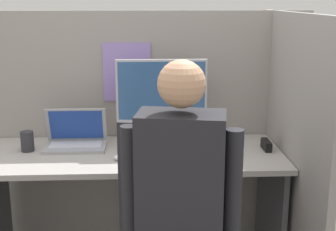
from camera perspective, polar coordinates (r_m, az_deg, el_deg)
The scene contains 11 objects.
cubicle_panel_back at distance 2.94m, azimuth -4.13°, elevation -2.15°, with size 2.16×0.05×1.51m.
cubicle_panel_right at distance 2.67m, azimuth 14.43°, elevation -4.35°, with size 0.04×1.27×1.51m.
desk at distance 2.68m, azimuth -4.22°, elevation -8.01°, with size 1.66×0.64×0.75m.
paper_box at distance 2.74m, azimuth -0.77°, elevation -2.80°, with size 0.29×0.24×0.07m.
monitor at distance 2.68m, azimuth -0.79°, elevation 2.30°, with size 0.52×0.23×0.43m.
laptop at distance 2.73m, azimuth -11.18°, elevation -2.94°, with size 0.35×0.22×0.23m.
mouse at distance 2.50m, azimuth -5.99°, elevation -5.11°, with size 0.06×0.05×0.03m.
stapler at distance 2.71m, azimuth 11.89°, elevation -3.53°, with size 0.04×0.12×0.05m.
carrot_toy at distance 2.44m, azimuth 1.78°, elevation -5.35°, with size 0.04×0.14×0.04m.
person at distance 1.85m, azimuth 2.03°, elevation -11.59°, with size 0.47×0.50×1.36m.
pen_cup at distance 2.73m, azimuth -16.78°, elevation -3.03°, with size 0.07×0.07×0.11m.
Camera 1 is at (0.08, -2.16, 1.58)m, focal length 50.00 mm.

